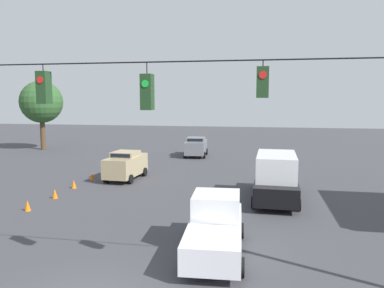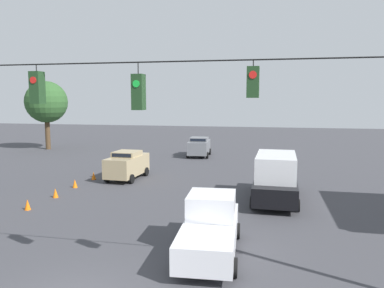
# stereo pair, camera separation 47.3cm
# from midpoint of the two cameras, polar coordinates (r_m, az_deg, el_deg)

# --- Properties ---
(overhead_signal_span) EXTENTS (23.68, 0.38, 7.24)m
(overhead_signal_span) POSITION_cam_midpoint_polar(r_m,az_deg,el_deg) (11.39, -14.30, 1.68)
(overhead_signal_span) COLOR #4C473D
(overhead_signal_span) RESTS_ON ground_plane
(sedan_tan_withflow_far) EXTENTS (2.19, 4.20, 2.02)m
(sedan_tan_withflow_far) POSITION_cam_midpoint_polar(r_m,az_deg,el_deg) (27.19, -9.35, -3.10)
(sedan_tan_withflow_far) COLOR tan
(sedan_tan_withflow_far) RESTS_ON ground_plane
(sedan_grey_withflow_deep) EXTENTS (2.32, 4.14, 1.92)m
(sedan_grey_withflow_deep) POSITION_cam_midpoint_polar(r_m,az_deg,el_deg) (37.54, 1.45, -0.37)
(sedan_grey_withflow_deep) COLOR slate
(sedan_grey_withflow_deep) RESTS_ON ground_plane
(box_truck_black_oncoming_far) EXTENTS (2.64, 6.45, 2.67)m
(box_truck_black_oncoming_far) POSITION_cam_midpoint_polar(r_m,az_deg,el_deg) (21.70, 13.25, -4.96)
(box_truck_black_oncoming_far) COLOR black
(box_truck_black_oncoming_far) RESTS_ON ground_plane
(pickup_truck_white_crossing_near) EXTENTS (2.36, 5.35, 2.12)m
(pickup_truck_white_crossing_near) POSITION_cam_midpoint_polar(r_m,az_deg,el_deg) (14.23, 3.77, -12.51)
(pickup_truck_white_crossing_near) COLOR silver
(pickup_truck_white_crossing_near) RESTS_ON ground_plane
(traffic_cone_second) EXTENTS (0.32, 0.32, 0.56)m
(traffic_cone_second) POSITION_cam_midpoint_polar(r_m,az_deg,el_deg) (21.26, -23.19, -8.48)
(traffic_cone_second) COLOR orange
(traffic_cone_second) RESTS_ON ground_plane
(traffic_cone_third) EXTENTS (0.32, 0.32, 0.56)m
(traffic_cone_third) POSITION_cam_midpoint_polar(r_m,az_deg,el_deg) (23.26, -19.55, -7.03)
(traffic_cone_third) COLOR orange
(traffic_cone_third) RESTS_ON ground_plane
(traffic_cone_fourth) EXTENTS (0.32, 0.32, 0.56)m
(traffic_cone_fourth) POSITION_cam_midpoint_polar(r_m,az_deg,el_deg) (25.43, -16.90, -5.77)
(traffic_cone_fourth) COLOR orange
(traffic_cone_fourth) RESTS_ON ground_plane
(traffic_cone_fifth) EXTENTS (0.32, 0.32, 0.56)m
(traffic_cone_fifth) POSITION_cam_midpoint_polar(r_m,az_deg,el_deg) (27.58, -14.29, -4.71)
(traffic_cone_fifth) COLOR orange
(traffic_cone_fifth) RESTS_ON ground_plane
(traffic_cone_farthest) EXTENTS (0.32, 0.32, 0.56)m
(traffic_cone_farthest) POSITION_cam_midpoint_polar(r_m,az_deg,el_deg) (29.87, -12.10, -3.78)
(traffic_cone_farthest) COLOR orange
(traffic_cone_farthest) RESTS_ON ground_plane
(tree_horizon_left) EXTENTS (4.71, 4.71, 7.77)m
(tree_horizon_left) POSITION_cam_midpoint_polar(r_m,az_deg,el_deg) (45.71, -21.05, 5.96)
(tree_horizon_left) COLOR #4C3823
(tree_horizon_left) RESTS_ON ground_plane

